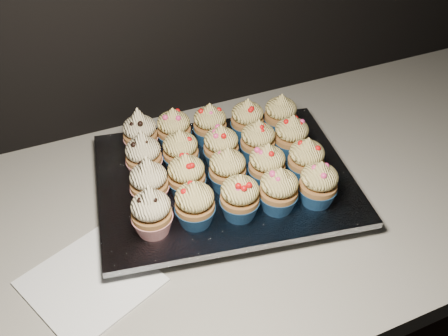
# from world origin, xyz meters

# --- Properties ---
(worktop) EXTENTS (2.44, 0.64, 0.04)m
(worktop) POSITION_xyz_m (0.00, 1.70, 0.88)
(worktop) COLOR beige
(worktop) RESTS_ON cabinet
(napkin) EXTENTS (0.22, 0.22, 0.00)m
(napkin) POSITION_xyz_m (-0.20, 1.62, 0.90)
(napkin) COLOR white
(napkin) RESTS_ON worktop
(baking_tray) EXTENTS (0.45, 0.38, 0.02)m
(baking_tray) POSITION_xyz_m (0.06, 1.73, 0.91)
(baking_tray) COLOR black
(baking_tray) RESTS_ON worktop
(foil_lining) EXTENTS (0.49, 0.41, 0.01)m
(foil_lining) POSITION_xyz_m (0.06, 1.73, 0.93)
(foil_lining) COLOR silver
(foil_lining) RESTS_ON baking_tray
(cupcake_0) EXTENTS (0.06, 0.06, 0.10)m
(cupcake_0) POSITION_xyz_m (-0.09, 1.65, 0.97)
(cupcake_0) COLOR #AB171C
(cupcake_0) RESTS_ON foil_lining
(cupcake_1) EXTENTS (0.06, 0.06, 0.08)m
(cupcake_1) POSITION_xyz_m (-0.03, 1.65, 0.97)
(cupcake_1) COLOR navy
(cupcake_1) RESTS_ON foil_lining
(cupcake_2) EXTENTS (0.06, 0.06, 0.08)m
(cupcake_2) POSITION_xyz_m (0.04, 1.63, 0.97)
(cupcake_2) COLOR navy
(cupcake_2) RESTS_ON foil_lining
(cupcake_3) EXTENTS (0.06, 0.06, 0.08)m
(cupcake_3) POSITION_xyz_m (0.11, 1.62, 0.97)
(cupcake_3) COLOR navy
(cupcake_3) RESTS_ON foil_lining
(cupcake_4) EXTENTS (0.06, 0.06, 0.08)m
(cupcake_4) POSITION_xyz_m (0.17, 1.61, 0.97)
(cupcake_4) COLOR navy
(cupcake_4) RESTS_ON foil_lining
(cupcake_5) EXTENTS (0.06, 0.06, 0.10)m
(cupcake_5) POSITION_xyz_m (-0.08, 1.72, 0.97)
(cupcake_5) COLOR #AB171C
(cupcake_5) RESTS_ON foil_lining
(cupcake_6) EXTENTS (0.06, 0.06, 0.08)m
(cupcake_6) POSITION_xyz_m (-0.02, 1.71, 0.97)
(cupcake_6) COLOR navy
(cupcake_6) RESTS_ON foil_lining
(cupcake_7) EXTENTS (0.06, 0.06, 0.08)m
(cupcake_7) POSITION_xyz_m (0.05, 1.70, 0.97)
(cupcake_7) COLOR navy
(cupcake_7) RESTS_ON foil_lining
(cupcake_8) EXTENTS (0.06, 0.06, 0.08)m
(cupcake_8) POSITION_xyz_m (0.12, 1.68, 0.97)
(cupcake_8) COLOR navy
(cupcake_8) RESTS_ON foil_lining
(cupcake_9) EXTENTS (0.06, 0.06, 0.08)m
(cupcake_9) POSITION_xyz_m (0.18, 1.67, 0.97)
(cupcake_9) COLOR navy
(cupcake_9) RESTS_ON foil_lining
(cupcake_10) EXTENTS (0.06, 0.06, 0.10)m
(cupcake_10) POSITION_xyz_m (-0.06, 1.79, 0.97)
(cupcake_10) COLOR #AB171C
(cupcake_10) RESTS_ON foil_lining
(cupcake_11) EXTENTS (0.06, 0.06, 0.08)m
(cupcake_11) POSITION_xyz_m (-0.00, 1.78, 0.97)
(cupcake_11) COLOR navy
(cupcake_11) RESTS_ON foil_lining
(cupcake_12) EXTENTS (0.06, 0.06, 0.08)m
(cupcake_12) POSITION_xyz_m (0.07, 1.76, 0.97)
(cupcake_12) COLOR navy
(cupcake_12) RESTS_ON foil_lining
(cupcake_13) EXTENTS (0.06, 0.06, 0.08)m
(cupcake_13) POSITION_xyz_m (0.13, 1.75, 0.97)
(cupcake_13) COLOR navy
(cupcake_13) RESTS_ON foil_lining
(cupcake_14) EXTENTS (0.06, 0.06, 0.08)m
(cupcake_14) POSITION_xyz_m (0.20, 1.74, 0.97)
(cupcake_14) COLOR navy
(cupcake_14) RESTS_ON foil_lining
(cupcake_15) EXTENTS (0.06, 0.06, 0.10)m
(cupcake_15) POSITION_xyz_m (-0.05, 1.86, 0.97)
(cupcake_15) COLOR #AB171C
(cupcake_15) RESTS_ON foil_lining
(cupcake_16) EXTENTS (0.06, 0.06, 0.08)m
(cupcake_16) POSITION_xyz_m (0.01, 1.85, 0.97)
(cupcake_16) COLOR navy
(cupcake_16) RESTS_ON foil_lining
(cupcake_17) EXTENTS (0.06, 0.06, 0.08)m
(cupcake_17) POSITION_xyz_m (0.08, 1.83, 0.97)
(cupcake_17) COLOR navy
(cupcake_17) RESTS_ON foil_lining
(cupcake_18) EXTENTS (0.06, 0.06, 0.08)m
(cupcake_18) POSITION_xyz_m (0.15, 1.82, 0.97)
(cupcake_18) COLOR navy
(cupcake_18) RESTS_ON foil_lining
(cupcake_19) EXTENTS (0.06, 0.06, 0.08)m
(cupcake_19) POSITION_xyz_m (0.21, 1.81, 0.97)
(cupcake_19) COLOR navy
(cupcake_19) RESTS_ON foil_lining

